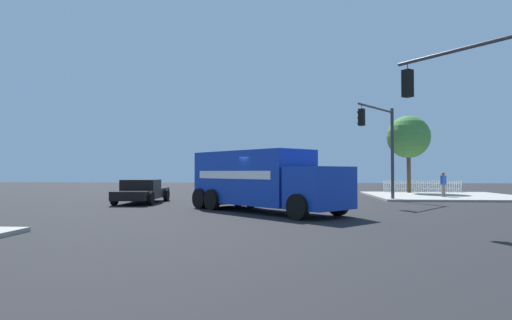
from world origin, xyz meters
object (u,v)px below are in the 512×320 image
traffic_light_secondary (476,104)px  pedestrian_near_corner (443,183)px  traffic_light_primary (382,137)px  delivery_truck (262,180)px  pickup_black (142,191)px  shade_tree_near (408,137)px

traffic_light_secondary → pedestrian_near_corner: 17.50m
traffic_light_secondary → traffic_light_primary: bearing=-90.0°
traffic_light_primary → pedestrian_near_corner: 6.66m
pedestrian_near_corner → traffic_light_secondary: bearing=73.7°
pedestrian_near_corner → delivery_truck: bearing=41.1°
traffic_light_primary → pedestrian_near_corner: bearing=-143.5°
pickup_black → traffic_light_secondary: bearing=142.0°
delivery_truck → pedestrian_near_corner: (-11.71, -10.22, -0.39)m
delivery_truck → shade_tree_near: 19.58m
traffic_light_secondary → pickup_black: bearing=-38.0°
traffic_light_primary → pickup_black: (14.26, 1.87, -3.21)m
traffic_light_primary → pickup_black: 14.73m
delivery_truck → pedestrian_near_corner: delivery_truck is taller
traffic_light_secondary → pedestrian_near_corner: size_ratio=3.55×
shade_tree_near → traffic_light_secondary: bearing=79.5°
traffic_light_primary → shade_tree_near: (-4.11, -9.26, 0.73)m
delivery_truck → traffic_light_secondary: bearing=137.1°
pickup_black → shade_tree_near: shade_tree_near is taller
pickup_black → pedestrian_near_corner: size_ratio=3.18×
pedestrian_near_corner → shade_tree_near: 6.75m
traffic_light_secondary → pedestrian_near_corner: (-4.84, -16.59, -2.78)m
traffic_light_secondary → shade_tree_near: (-4.12, -22.27, 0.80)m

